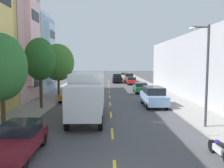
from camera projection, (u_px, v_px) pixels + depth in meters
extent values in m
plane|color=#424244|center=(109.00, 89.00, 37.02)|extent=(160.00, 160.00, 0.00)
cube|color=gray|center=(62.00, 91.00, 34.87)|extent=(3.20, 120.00, 0.14)
cube|color=gray|center=(156.00, 90.00, 35.17)|extent=(3.20, 120.00, 0.14)
cube|color=yellow|center=(112.00, 133.00, 14.13)|extent=(0.14, 2.20, 0.01)
cube|color=yellow|center=(111.00, 115.00, 19.10)|extent=(0.14, 2.20, 0.01)
cube|color=yellow|center=(110.00, 104.00, 24.08)|extent=(0.14, 2.20, 0.01)
cube|color=yellow|center=(110.00, 97.00, 29.06)|extent=(0.14, 2.20, 0.01)
cube|color=yellow|center=(109.00, 92.00, 34.03)|extent=(0.14, 2.20, 0.01)
cube|color=yellow|center=(109.00, 88.00, 39.01)|extent=(0.14, 2.20, 0.01)
cube|color=yellow|center=(109.00, 85.00, 43.99)|extent=(0.14, 2.20, 0.01)
cube|color=yellow|center=(109.00, 83.00, 48.96)|extent=(0.14, 2.20, 0.01)
cube|color=yellow|center=(108.00, 81.00, 53.94)|extent=(0.14, 2.20, 0.01)
cube|color=#F9D572|center=(2.00, 35.00, 17.76)|extent=(0.55, 3.43, 9.27)
cube|color=#1E232D|center=(8.00, 90.00, 18.17)|extent=(0.04, 2.61, 1.10)
cube|color=#1E232D|center=(6.00, 44.00, 17.83)|extent=(0.04, 2.61, 1.10)
cube|color=#FECACA|center=(34.00, 43.00, 25.54)|extent=(0.55, 3.43, 9.36)
cube|color=#1E232D|center=(38.00, 82.00, 25.95)|extent=(0.04, 2.61, 1.10)
cube|color=#1E232D|center=(37.00, 49.00, 25.62)|extent=(0.04, 2.61, 1.10)
cube|color=#1E232D|center=(36.00, 16.00, 25.28)|extent=(0.04, 2.61, 1.10)
cube|color=#9EB7CC|center=(2.00, 55.00, 33.30)|extent=(13.48, 7.63, 10.62)
cube|color=#CAE7FE|center=(46.00, 16.00, 32.91)|extent=(0.60, 7.63, 0.44)
cube|color=#CAE7FE|center=(51.00, 53.00, 33.40)|extent=(0.55, 3.43, 8.28)
cube|color=#1E232D|center=(54.00, 79.00, 33.77)|extent=(0.04, 2.61, 1.10)
cube|color=#1E232D|center=(53.00, 57.00, 33.47)|extent=(0.04, 2.61, 1.10)
cube|color=#1E232D|center=(53.00, 35.00, 33.17)|extent=(0.04, 2.61, 1.10)
cylinder|color=#47331E|center=(3.00, 113.00, 13.52)|extent=(0.24, 0.24, 2.44)
ellipsoid|color=#2D6B2D|center=(1.00, 67.00, 13.27)|extent=(2.91, 2.91, 3.90)
cylinder|color=#47331E|center=(41.00, 91.00, 21.22)|extent=(0.26, 0.26, 3.02)
ellipsoid|color=#235B23|center=(40.00, 59.00, 20.94)|extent=(2.80, 2.80, 3.86)
cylinder|color=#47331E|center=(59.00, 86.00, 28.97)|extent=(0.29, 0.29, 2.45)
ellipsoid|color=#387028|center=(58.00, 62.00, 28.69)|extent=(3.96, 3.96, 4.59)
cylinder|color=#38383D|center=(207.00, 77.00, 14.78)|extent=(0.16, 0.16, 6.54)
cylinder|color=#38383D|center=(200.00, 27.00, 14.48)|extent=(1.10, 0.10, 0.10)
ellipsoid|color=silver|center=(192.00, 29.00, 14.48)|extent=(0.44, 0.28, 0.20)
cube|color=white|center=(89.00, 90.00, 18.60)|extent=(2.40, 5.78, 2.83)
cube|color=white|center=(84.00, 103.00, 14.61)|extent=(2.31, 1.90, 2.20)
cube|color=black|center=(82.00, 98.00, 13.67)|extent=(2.02, 0.08, 0.97)
cube|color=black|center=(91.00, 104.00, 21.55)|extent=(2.40, 0.16, 0.24)
cylinder|color=black|center=(67.00, 123.00, 14.66)|extent=(0.28, 0.96, 0.96)
cylinder|color=black|center=(100.00, 123.00, 14.70)|extent=(0.28, 0.96, 0.96)
cylinder|color=black|center=(78.00, 106.00, 20.41)|extent=(0.28, 0.96, 0.96)
cylinder|color=black|center=(102.00, 106.00, 20.45)|extent=(0.28, 0.96, 0.96)
cylinder|color=black|center=(77.00, 108.00, 19.31)|extent=(0.28, 0.96, 0.96)
cylinder|color=black|center=(102.00, 108.00, 19.36)|extent=(0.28, 0.96, 0.96)
cube|color=silver|center=(125.00, 77.00, 57.58)|extent=(2.07, 5.33, 0.80)
cube|color=black|center=(125.00, 74.00, 58.68)|extent=(1.78, 1.61, 0.60)
cylinder|color=black|center=(128.00, 78.00, 59.44)|extent=(0.23, 0.66, 0.66)
cylinder|color=black|center=(121.00, 78.00, 59.38)|extent=(0.23, 0.66, 0.66)
cylinder|color=black|center=(130.00, 79.00, 55.86)|extent=(0.23, 0.66, 0.66)
cylinder|color=black|center=(122.00, 79.00, 55.80)|extent=(0.23, 0.66, 0.66)
cube|color=navy|center=(81.00, 87.00, 34.55)|extent=(1.87, 4.72, 0.62)
cube|color=black|center=(81.00, 83.00, 34.87)|extent=(1.63, 2.84, 0.55)
cylinder|color=black|center=(74.00, 90.00, 32.96)|extent=(0.23, 0.66, 0.66)
cylinder|color=black|center=(85.00, 90.00, 33.01)|extent=(0.23, 0.66, 0.66)
cylinder|color=black|center=(77.00, 88.00, 36.14)|extent=(0.23, 0.66, 0.66)
cylinder|color=black|center=(87.00, 88.00, 36.19)|extent=(0.23, 0.66, 0.66)
cube|color=#B2B5BA|center=(87.00, 80.00, 46.40)|extent=(2.11, 5.34, 0.80)
cube|color=black|center=(87.00, 77.00, 45.17)|extent=(1.79, 1.63, 0.60)
cylinder|color=black|center=(82.00, 83.00, 44.60)|extent=(0.23, 0.66, 0.66)
cylinder|color=black|center=(91.00, 83.00, 44.68)|extent=(0.23, 0.66, 0.66)
cylinder|color=black|center=(83.00, 81.00, 48.19)|extent=(0.23, 0.66, 0.66)
cylinder|color=black|center=(92.00, 81.00, 48.26)|extent=(0.23, 0.66, 0.66)
cube|color=#7A9EC6|center=(154.00, 98.00, 22.72)|extent=(2.01, 4.83, 0.90)
cube|color=black|center=(154.00, 90.00, 22.64)|extent=(1.75, 2.81, 0.70)
cylinder|color=black|center=(158.00, 100.00, 24.41)|extent=(0.23, 0.66, 0.66)
cylinder|color=black|center=(142.00, 100.00, 24.36)|extent=(0.23, 0.66, 0.66)
cylinder|color=black|center=(167.00, 106.00, 21.17)|extent=(0.23, 0.66, 0.66)
cylinder|color=black|center=(148.00, 106.00, 21.11)|extent=(0.23, 0.66, 0.66)
cube|color=#194C28|center=(140.00, 88.00, 33.01)|extent=(1.85, 4.52, 0.60)
cube|color=black|center=(141.00, 85.00, 32.74)|extent=(1.61, 2.18, 0.50)
cylinder|color=black|center=(144.00, 89.00, 34.57)|extent=(0.23, 0.66, 0.66)
cylinder|color=black|center=(134.00, 89.00, 34.55)|extent=(0.23, 0.66, 0.66)
cylinder|color=black|center=(148.00, 92.00, 31.52)|extent=(0.23, 0.66, 0.66)
cylinder|color=black|center=(136.00, 92.00, 31.51)|extent=(0.23, 0.66, 0.66)
cube|color=orange|center=(70.00, 95.00, 26.08)|extent=(1.80, 4.50, 0.60)
cube|color=black|center=(71.00, 90.00, 26.25)|extent=(1.58, 2.16, 0.50)
cylinder|color=black|center=(61.00, 100.00, 24.56)|extent=(0.22, 0.66, 0.66)
cylinder|color=black|center=(76.00, 100.00, 24.60)|extent=(0.22, 0.66, 0.66)
cylinder|color=black|center=(66.00, 96.00, 27.61)|extent=(0.22, 0.66, 0.66)
cylinder|color=black|center=(79.00, 96.00, 27.64)|extent=(0.22, 0.66, 0.66)
cube|color=maroon|center=(18.00, 143.00, 10.61)|extent=(1.79, 4.02, 0.62)
cube|color=black|center=(21.00, 127.00, 11.03)|extent=(1.55, 1.70, 0.55)
cylinder|color=black|center=(24.00, 162.00, 9.29)|extent=(0.23, 0.66, 0.66)
cylinder|color=black|center=(14.00, 139.00, 11.98)|extent=(0.23, 0.66, 0.66)
cylinder|color=black|center=(43.00, 139.00, 11.99)|extent=(0.23, 0.66, 0.66)
cube|color=tan|center=(129.00, 78.00, 51.01)|extent=(1.99, 4.82, 0.90)
cube|color=black|center=(129.00, 75.00, 50.94)|extent=(1.74, 2.80, 0.70)
cylinder|color=black|center=(132.00, 80.00, 52.70)|extent=(0.23, 0.66, 0.66)
cylinder|color=black|center=(124.00, 80.00, 52.65)|extent=(0.23, 0.66, 0.66)
cylinder|color=black|center=(133.00, 81.00, 49.46)|extent=(0.23, 0.66, 0.66)
cylinder|color=black|center=(125.00, 81.00, 49.41)|extent=(0.23, 0.66, 0.66)
cube|color=#AD1E1E|center=(131.00, 81.00, 45.36)|extent=(1.82, 4.51, 0.60)
cube|color=black|center=(131.00, 78.00, 45.09)|extent=(1.59, 2.17, 0.50)
cylinder|color=black|center=(134.00, 82.00, 46.93)|extent=(0.22, 0.66, 0.66)
cylinder|color=black|center=(127.00, 82.00, 46.90)|extent=(0.22, 0.66, 0.66)
cylinder|color=black|center=(136.00, 83.00, 43.88)|extent=(0.22, 0.66, 0.66)
cylinder|color=black|center=(128.00, 83.00, 43.86)|extent=(0.22, 0.66, 0.66)
cube|color=black|center=(117.00, 79.00, 49.12)|extent=(1.95, 4.80, 0.90)
cube|color=black|center=(117.00, 75.00, 49.04)|extent=(1.72, 2.78, 0.70)
cylinder|color=black|center=(121.00, 80.00, 50.80)|extent=(0.22, 0.66, 0.66)
cylinder|color=black|center=(113.00, 81.00, 50.77)|extent=(0.22, 0.66, 0.66)
cylinder|color=black|center=(122.00, 82.00, 47.56)|extent=(0.22, 0.66, 0.66)
cylinder|color=black|center=(113.00, 82.00, 47.52)|extent=(0.22, 0.66, 0.66)
cylinder|color=black|center=(212.00, 146.00, 11.13)|extent=(0.14, 0.60, 0.60)
cube|color=silver|center=(219.00, 149.00, 10.39)|extent=(0.29, 0.81, 0.28)
ellipsoid|color=navy|center=(218.00, 142.00, 10.54)|extent=(0.24, 0.48, 0.22)
cube|color=black|center=(223.00, 145.00, 10.11)|extent=(0.22, 0.52, 0.10)
cylinder|color=silver|center=(214.00, 135.00, 10.96)|extent=(0.62, 0.04, 0.03)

